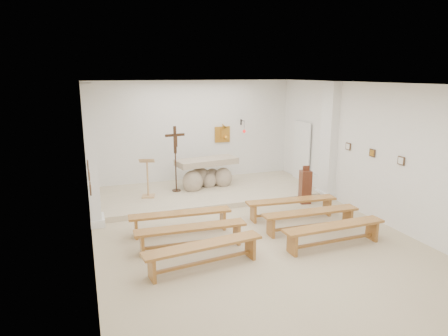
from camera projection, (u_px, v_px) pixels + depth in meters
name	position (u px, v px, depth m)	size (l,w,h in m)	color
ground	(250.00, 236.00, 9.34)	(7.00, 10.00, 0.00)	tan
wall_left	(88.00, 176.00, 7.80)	(0.02, 10.00, 3.50)	white
wall_right	(378.00, 153.00, 10.08)	(0.02, 10.00, 3.50)	white
wall_back	(193.00, 133.00, 13.51)	(7.00, 0.02, 3.50)	white
ceiling	(253.00, 84.00, 8.54)	(7.00, 10.00, 0.02)	silver
sanctuary_platform	(206.00, 192.00, 12.53)	(6.98, 3.00, 0.15)	beige
pilaster_left	(91.00, 157.00, 9.67)	(0.26, 0.55, 3.50)	white
pilaster_right	(329.00, 141.00, 11.88)	(0.26, 0.55, 3.50)	white
gold_wall_relief	(222.00, 134.00, 13.85)	(0.55, 0.04, 0.55)	gold
sanctuary_lamp	(244.00, 130.00, 13.81)	(0.11, 0.36, 0.44)	black
station_frame_left_front	(90.00, 189.00, 7.08)	(0.03, 0.20, 0.20)	#452F1E
station_frame_left_mid	(89.00, 175.00, 8.00)	(0.03, 0.20, 0.20)	#452F1E
station_frame_left_rear	(88.00, 165.00, 8.91)	(0.03, 0.20, 0.20)	#452F1E
station_frame_right_front	(401.00, 161.00, 9.35)	(0.03, 0.20, 0.20)	#452F1E
station_frame_right_mid	(372.00, 153.00, 10.27)	(0.03, 0.20, 0.20)	#452F1E
station_frame_right_rear	(348.00, 146.00, 11.18)	(0.03, 0.20, 0.20)	#452F1E
radiator_left	(92.00, 206.00, 10.63)	(0.10, 0.85, 0.52)	silver
radiator_right	(315.00, 183.00, 12.88)	(0.10, 0.85, 0.52)	silver
altar	(206.00, 175.00, 12.80)	(2.05, 1.06, 1.01)	tan
lectern	(148.00, 177.00, 11.67)	(0.50, 0.45, 1.21)	tan
crucifix_stand	(175.00, 154.00, 12.15)	(0.61, 0.27, 2.02)	#382012
potted_plant	(190.00, 179.00, 12.88)	(0.45, 0.39, 0.50)	#2C5722
donation_pedestal	(305.00, 187.00, 11.63)	(0.35, 0.35, 1.12)	#582E19
bench_left_front	(181.00, 217.00, 9.47)	(2.44, 0.54, 0.51)	#A66C30
bench_right_front	(291.00, 204.00, 10.44)	(2.44, 0.60, 0.51)	#A66C30
bench_left_second	(191.00, 232.00, 8.60)	(2.43, 0.49, 0.51)	#A66C30
bench_right_second	(311.00, 216.00, 9.57)	(2.43, 0.46, 0.51)	#A66C30
bench_left_third	(204.00, 250.00, 7.72)	(2.45, 0.68, 0.51)	#A66C30
bench_right_third	(334.00, 230.00, 8.69)	(2.43, 0.45, 0.51)	#A66C30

